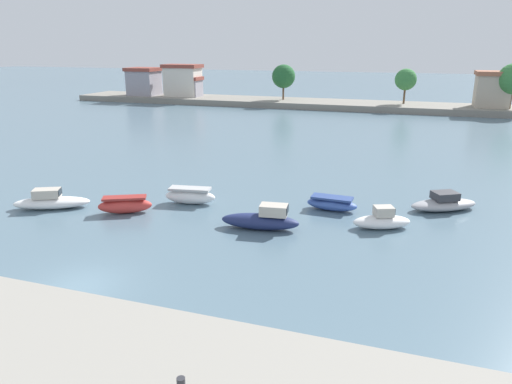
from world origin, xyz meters
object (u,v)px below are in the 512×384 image
Objects in this scene: moored_boat_4 at (332,204)px; moored_boat_6 at (444,203)px; moored_boat_1 at (125,205)px; moored_boat_2 at (190,196)px; moored_boat_3 at (262,220)px; moored_boat_5 at (382,221)px; moored_boat_0 at (51,201)px.

moored_boat_6 is (7.58, 2.54, 0.02)m from moored_boat_4.
moored_boat_2 is at bearing 17.78° from moored_boat_1.
moored_boat_4 is at bearing 47.10° from moored_boat_3.
moored_boat_1 is at bearing -156.33° from moored_boat_4.
moored_boat_4 is at bearing 168.45° from moored_boat_6.
moored_boat_3 is (10.04, 0.17, 0.06)m from moored_boat_1.
moored_boat_5 is (13.88, -0.57, -0.07)m from moored_boat_2.
moored_boat_6 is at bearing 21.25° from moored_boat_4.
moored_boat_0 is 1.40× the size of moored_boat_2.
moored_boat_5 is (17.30, 2.74, -0.06)m from moored_boat_1.
moored_boat_2 is at bearing -166.74° from moored_boat_4.
moored_boat_2 is 0.99× the size of moored_boat_5.
moored_boat_0 is 20.19m from moored_boat_4.
moored_boat_2 is at bearing 163.93° from moored_boat_6.
moored_boat_3 is (15.66, 1.00, 0.11)m from moored_boat_0.
moored_boat_4 is (10.23, 1.90, -0.11)m from moored_boat_2.
moored_boat_2 is 1.08× the size of moored_boat_4.
moored_boat_0 is at bearing 176.31° from moored_boat_3.
moored_boat_2 is at bearing 154.98° from moored_boat_5.
moored_boat_3 is at bearing -22.32° from moored_boat_0.
moored_boat_5 reaches higher than moored_boat_4.
moored_boat_5 is at bearing -17.11° from moored_boat_0.
moored_boat_1 is (5.62, 0.83, 0.06)m from moored_boat_0.
moored_boat_0 is at bearing 162.07° from moored_boat_1.
moored_boat_6 is (3.93, 5.01, -0.03)m from moored_boat_5.
moored_boat_2 is 18.35m from moored_boat_6.
moored_boat_0 is 1.06× the size of moored_boat_6.
moored_boat_6 is at bearing -6.29° from moored_boat_1.
moored_boat_4 is at bearing 1.44° from moored_boat_2.
moored_boat_6 is at bearing -8.25° from moored_boat_0.
moored_boat_5 is at bearing 12.19° from moored_boat_3.
moored_boat_0 reaches higher than moored_boat_4.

